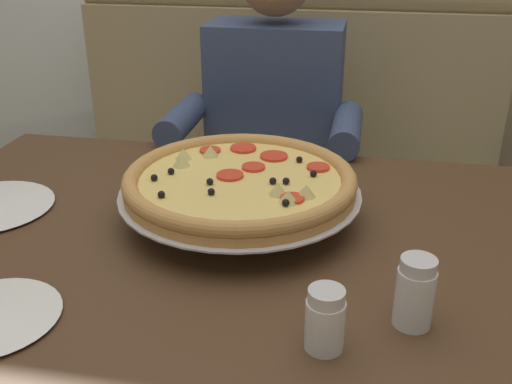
# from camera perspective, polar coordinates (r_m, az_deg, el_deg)

# --- Properties ---
(booth_bench) EXTENTS (1.53, 0.78, 1.13)m
(booth_bench) POSITION_cam_1_polar(r_m,az_deg,el_deg) (2.14, 2.15, -0.07)
(booth_bench) COLOR #998966
(booth_bench) RESTS_ON ground_plane
(dining_table) EXTENTS (1.32, 0.96, 0.74)m
(dining_table) POSITION_cam_1_polar(r_m,az_deg,el_deg) (1.19, -4.72, -7.62)
(dining_table) COLOR #4C331E
(dining_table) RESTS_ON ground_plane
(diner_main) EXTENTS (0.54, 0.64, 1.27)m
(diner_main) POSITION_cam_1_polar(r_m,az_deg,el_deg) (1.77, 1.26, 5.47)
(diner_main) COLOR #2D3342
(diner_main) RESTS_ON ground_plane
(pizza) EXTENTS (0.48, 0.48, 0.11)m
(pizza) POSITION_cam_1_polar(r_m,az_deg,el_deg) (1.18, -1.54, 0.95)
(pizza) COLOR silver
(pizza) RESTS_ON dining_table
(shaker_parmesan) EXTENTS (0.06, 0.06, 0.11)m
(shaker_parmesan) POSITION_cam_1_polar(r_m,az_deg,el_deg) (0.92, 14.97, -9.72)
(shaker_parmesan) COLOR white
(shaker_parmesan) RESTS_ON dining_table
(shaker_pepper_flakes) EXTENTS (0.06, 0.06, 0.10)m
(shaker_pepper_flakes) POSITION_cam_1_polar(r_m,az_deg,el_deg) (0.86, 6.63, -12.42)
(shaker_pepper_flakes) COLOR white
(shaker_pepper_flakes) RESTS_ON dining_table
(patio_chair) EXTENTS (0.40, 0.41, 0.86)m
(patio_chair) POSITION_cam_1_polar(r_m,az_deg,el_deg) (3.59, -15.07, 11.62)
(patio_chair) COLOR black
(patio_chair) RESTS_ON ground_plane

